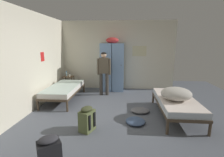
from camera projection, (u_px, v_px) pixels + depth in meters
name	position (u px, v px, depth m)	size (l,w,h in m)	color
ground_plane	(111.00, 117.00, 4.22)	(8.64, 8.64, 0.00)	#565B66
room_backdrop	(77.00, 59.00, 5.24)	(4.54, 5.46, 2.72)	beige
locker_bank	(112.00, 66.00, 6.38)	(0.90, 0.55, 2.07)	#7A9ECC
shelf_unit	(69.00, 82.00, 6.52)	(0.38, 0.30, 0.57)	brown
bed_right	(176.00, 102.00, 4.19)	(0.90, 1.90, 0.49)	#473828
bed_left_rear	(64.00, 89.00, 5.38)	(0.90, 1.90, 0.49)	#473828
bedding_heap	(176.00, 94.00, 3.99)	(0.73, 0.66, 0.31)	#B7B2A8
person_traveler	(104.00, 70.00, 5.79)	(0.49, 0.22, 1.55)	#3D3833
water_bottle	(67.00, 74.00, 6.48)	(0.06, 0.06, 0.21)	#B2DBEA
lotion_bottle	(70.00, 75.00, 6.42)	(0.06, 0.06, 0.14)	white
backpack_olive	(87.00, 119.00, 3.50)	(0.40, 0.39, 0.55)	#566038
backpack_black	(50.00, 154.00, 2.39)	(0.41, 0.41, 0.55)	black
clothes_pile_grey	(140.00, 110.00, 4.47)	(0.51, 0.40, 0.11)	slate
clothes_pile_denim	(135.00, 121.00, 3.86)	(0.46, 0.47, 0.10)	#42567A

